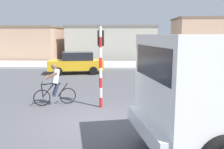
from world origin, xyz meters
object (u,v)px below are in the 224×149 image
at_px(cyclist, 55,84).
at_px(pedestrian_near_kerb, 163,63).
at_px(traffic_light_pole, 101,56).
at_px(car_red_near, 76,63).

xyz_separation_m(cyclist, pedestrian_near_kerb, (5.78, 7.94, -0.02)).
height_order(cyclist, pedestrian_near_kerb, cyclist).
relative_size(traffic_light_pole, car_red_near, 0.75).
height_order(traffic_light_pole, car_red_near, traffic_light_pole).
bearing_deg(car_red_near, traffic_light_pole, -73.04).
distance_m(cyclist, pedestrian_near_kerb, 9.82).
height_order(cyclist, traffic_light_pole, traffic_light_pole).
bearing_deg(cyclist, traffic_light_pole, -5.74).
xyz_separation_m(traffic_light_pole, pedestrian_near_kerb, (3.87, 8.13, -1.22)).
height_order(cyclist, car_red_near, cyclist).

